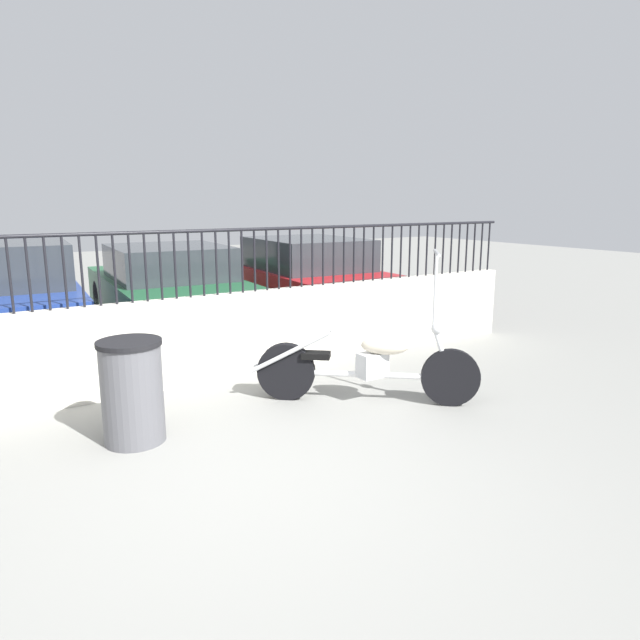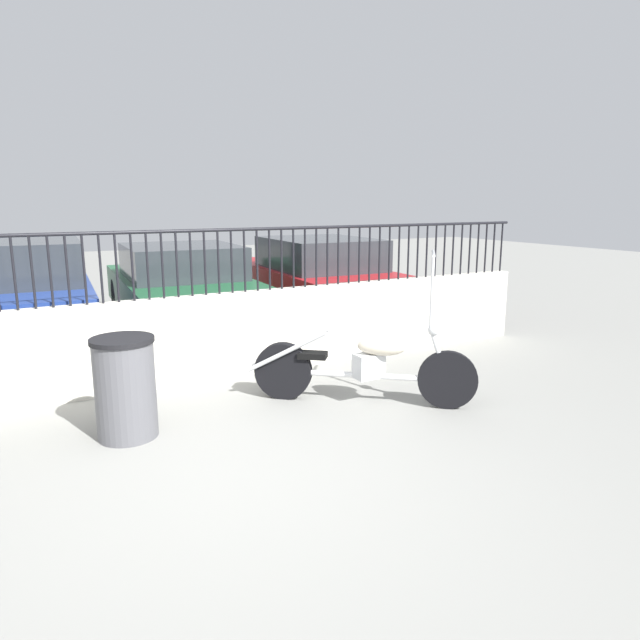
# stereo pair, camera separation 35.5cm
# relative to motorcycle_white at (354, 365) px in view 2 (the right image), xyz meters

# --- Properties ---
(ground_plane) EXTENTS (40.00, 40.00, 0.00)m
(ground_plane) POSITION_rel_motorcycle_white_xyz_m (-1.61, -0.90, -0.38)
(ground_plane) COLOR gray
(low_wall) EXTENTS (10.13, 0.18, 0.95)m
(low_wall) POSITION_rel_motorcycle_white_xyz_m (-1.61, 1.42, 0.10)
(low_wall) COLOR beige
(low_wall) RESTS_ON ground_plane
(fence_railing) EXTENTS (10.13, 0.04, 0.71)m
(fence_railing) POSITION_rel_motorcycle_white_xyz_m (-1.61, 1.42, 1.04)
(fence_railing) COLOR black
(fence_railing) RESTS_ON low_wall
(motorcycle_white) EXTENTS (1.82, 1.51, 1.50)m
(motorcycle_white) POSITION_rel_motorcycle_white_xyz_m (0.00, 0.00, 0.00)
(motorcycle_white) COLOR black
(motorcycle_white) RESTS_ON ground_plane
(trash_bin) EXTENTS (0.52, 0.52, 0.86)m
(trash_bin) POSITION_rel_motorcycle_white_xyz_m (-2.11, 0.22, 0.05)
(trash_bin) COLOR #56565B
(trash_bin) RESTS_ON ground_plane
(car_blue) EXTENTS (2.02, 4.01, 1.45)m
(car_blue) POSITION_rel_motorcycle_white_xyz_m (-2.79, 3.87, 0.34)
(car_blue) COLOR black
(car_blue) RESTS_ON ground_plane
(car_green) EXTENTS (2.02, 4.04, 1.29)m
(car_green) POSITION_rel_motorcycle_white_xyz_m (-0.51, 4.28, 0.27)
(car_green) COLOR black
(car_green) RESTS_ON ground_plane
(car_red) EXTENTS (1.97, 4.34, 1.33)m
(car_red) POSITION_rel_motorcycle_white_xyz_m (1.79, 4.08, 0.29)
(car_red) COLOR black
(car_red) RESTS_ON ground_plane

